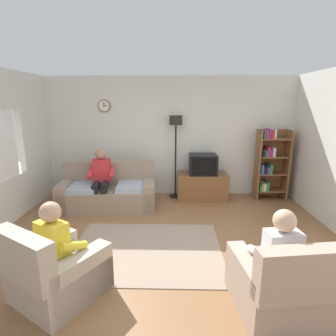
# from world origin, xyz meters

# --- Properties ---
(ground_plane) EXTENTS (12.00, 12.00, 0.00)m
(ground_plane) POSITION_xyz_m (0.00, 0.00, 0.00)
(ground_plane) COLOR #8C603D
(back_wall_assembly) EXTENTS (6.20, 0.17, 2.70)m
(back_wall_assembly) POSITION_xyz_m (-0.00, 2.66, 1.35)
(back_wall_assembly) COLOR silver
(back_wall_assembly) RESTS_ON ground_plane
(couch) EXTENTS (1.97, 1.05, 0.90)m
(couch) POSITION_xyz_m (-1.24, 1.69, 0.31)
(couch) COLOR gray
(couch) RESTS_ON ground_plane
(tv_stand) EXTENTS (1.10, 0.56, 0.58)m
(tv_stand) POSITION_xyz_m (0.75, 2.25, 0.29)
(tv_stand) COLOR brown
(tv_stand) RESTS_ON ground_plane
(tv) EXTENTS (0.60, 0.49, 0.44)m
(tv) POSITION_xyz_m (0.75, 2.23, 0.80)
(tv) COLOR black
(tv) RESTS_ON tv_stand
(bookshelf) EXTENTS (0.68, 0.36, 1.58)m
(bookshelf) POSITION_xyz_m (2.24, 2.32, 0.83)
(bookshelf) COLOR brown
(bookshelf) RESTS_ON ground_plane
(floor_lamp) EXTENTS (0.28, 0.28, 1.85)m
(floor_lamp) POSITION_xyz_m (0.15, 2.35, 1.45)
(floor_lamp) COLOR black
(floor_lamp) RESTS_ON ground_plane
(armchair_near_window) EXTENTS (1.14, 1.16, 0.90)m
(armchair_near_window) POSITION_xyz_m (-1.16, -0.98, 0.29)
(armchair_near_window) COLOR #BCAD99
(armchair_near_window) RESTS_ON ground_plane
(armchair_near_bookshelf) EXTENTS (0.91, 0.98, 0.90)m
(armchair_near_bookshelf) POSITION_xyz_m (1.19, -1.13, 0.29)
(armchair_near_bookshelf) COLOR tan
(armchair_near_bookshelf) RESTS_ON ground_plane
(area_rug) EXTENTS (2.20, 1.70, 0.01)m
(area_rug) POSITION_xyz_m (-0.28, 0.01, 0.01)
(area_rug) COLOR gray
(area_rug) RESTS_ON ground_plane
(person_on_couch) EXTENTS (0.54, 0.56, 1.24)m
(person_on_couch) POSITION_xyz_m (-1.34, 1.58, 0.70)
(person_on_couch) COLOR red
(person_on_couch) RESTS_ON ground_plane
(person_in_left_armchair) EXTENTS (0.61, 0.63, 1.12)m
(person_in_left_armchair) POSITION_xyz_m (-1.12, -0.90, 0.60)
(person_in_left_armchair) COLOR yellow
(person_in_left_armchair) RESTS_ON ground_plane
(person_in_right_armchair) EXTENTS (0.55, 0.57, 1.12)m
(person_in_right_armchair) POSITION_xyz_m (1.18, -1.04, 0.60)
(person_in_right_armchair) COLOR silver
(person_in_right_armchair) RESTS_ON ground_plane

